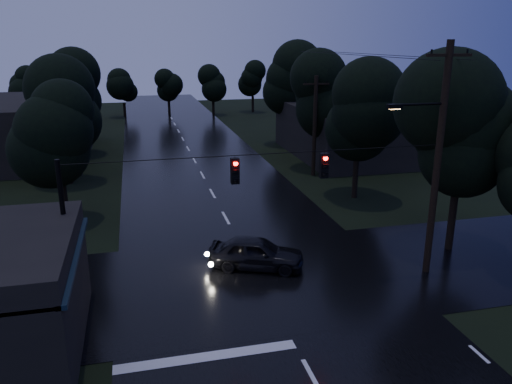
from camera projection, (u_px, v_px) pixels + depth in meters
name	position (u px, v px, depth m)	size (l,w,h in m)	color
main_road	(202.00, 175.00, 38.40)	(12.00, 120.00, 0.02)	black
cross_street	(259.00, 279.00, 21.67)	(60.00, 9.00, 0.02)	black
building_far_right	(351.00, 131.00, 44.65)	(10.00, 14.00, 4.40)	black
building_far_left	(27.00, 129.00, 43.79)	(10.00, 16.00, 5.00)	black
utility_pole_main	(436.00, 157.00, 20.89)	(3.50, 0.30, 10.00)	black
utility_pole_far	(315.00, 125.00, 37.29)	(2.00, 0.30, 7.50)	black
anchor_pole_left	(66.00, 240.00, 18.17)	(0.18, 0.18, 6.00)	black
span_signals	(279.00, 167.00, 19.33)	(15.00, 0.37, 1.12)	black
tree_corner_near	(463.00, 130.00, 23.12)	(4.48, 4.48, 9.44)	black
tree_left_a	(56.00, 130.00, 27.40)	(3.92, 3.92, 8.26)	black
tree_left_b	(62.00, 106.00, 34.59)	(4.20, 4.20, 8.85)	black
tree_left_c	(69.00, 88.00, 43.63)	(4.48, 4.48, 9.44)	black
tree_right_a	(359.00, 112.00, 31.37)	(4.20, 4.20, 8.85)	black
tree_right_b	(323.00, 93.00, 38.83)	(4.48, 4.48, 9.44)	black
tree_right_c	(291.00, 79.00, 48.15)	(4.76, 4.76, 10.03)	black
car	(256.00, 253.00, 22.59)	(1.72, 4.28, 1.46)	black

